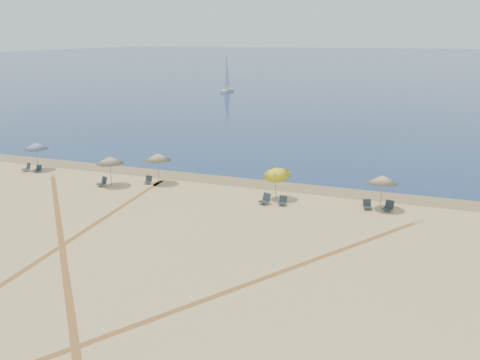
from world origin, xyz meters
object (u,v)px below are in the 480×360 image
object	(u,v)px
umbrella_3	(277,172)
chair_7	(389,207)
umbrella_2	(158,157)
chair_1	(38,169)
chair_4	(265,199)
umbrella_0	(36,146)
chair_2	(103,182)
chair_5	(283,201)
umbrella_1	(110,160)
chair_0	(27,168)
chair_6	(367,205)
umbrella_4	(382,179)
chair_3	(148,180)
sailboat_1	(227,81)

from	to	relation	value
umbrella_3	chair_7	world-z (taller)	umbrella_3
umbrella_2	chair_1	distance (m)	11.37
chair_4	umbrella_0	bearing A→B (deg)	-163.93
umbrella_3	chair_1	distance (m)	21.05
chair_2	chair_5	xyz separation A→B (m)	(14.22, 0.40, -0.03)
chair_5	umbrella_1	bearing A→B (deg)	176.37
umbrella_3	umbrella_2	bearing A→B (deg)	175.97
chair_7	umbrella_2	bearing A→B (deg)	-162.67
chair_0	chair_6	bearing A→B (deg)	21.51
umbrella_4	chair_2	xyz separation A→B (m)	(-20.55, -1.98, -1.71)
chair_5	chair_4	bearing A→B (deg)	-175.02
umbrella_3	chair_3	bearing A→B (deg)	178.47
umbrella_2	chair_2	distance (m)	4.63
umbrella_4	sailboat_1	size ratio (longest dim) A/B	0.34
chair_4	umbrella_4	bearing A→B (deg)	34.99
umbrella_2	sailboat_1	bearing A→B (deg)	107.30
chair_0	chair_3	distance (m)	11.62
umbrella_1	umbrella_4	world-z (taller)	umbrella_4
umbrella_3	chair_2	distance (m)	13.59
umbrella_2	chair_5	bearing A→B (deg)	-10.05
umbrella_2	chair_3	size ratio (longest dim) A/B	3.73
umbrella_3	chair_5	world-z (taller)	umbrella_3
umbrella_2	chair_2	xyz separation A→B (m)	(-3.61, -2.28, -1.79)
umbrella_2	chair_0	world-z (taller)	umbrella_2
umbrella_0	umbrella_2	xyz separation A→B (m)	(11.82, -0.08, 0.03)
umbrella_2	umbrella_4	bearing A→B (deg)	-1.01
chair_0	umbrella_0	bearing A→B (deg)	77.86
chair_3	chair_0	bearing A→B (deg)	172.77
umbrella_3	chair_7	distance (m)	7.88
umbrella_2	umbrella_3	distance (m)	9.81
chair_5	chair_7	xyz separation A→B (m)	(6.87, 1.23, 0.03)
umbrella_4	umbrella_1	bearing A→B (deg)	-175.61
chair_1	chair_7	xyz separation A→B (m)	(28.68, -0.05, 0.05)
umbrella_3	chair_6	size ratio (longest dim) A/B	3.28
umbrella_1	chair_1	xyz separation A→B (m)	(-8.07, 1.23, -1.74)
umbrella_3	chair_3	size ratio (longest dim) A/B	3.90
chair_2	chair_4	world-z (taller)	chair_4
umbrella_0	chair_3	size ratio (longest dim) A/B	3.68
umbrella_2	chair_6	distance (m)	16.24
umbrella_4	chair_1	xyz separation A→B (m)	(-28.13, -0.31, -1.76)
chair_6	sailboat_1	world-z (taller)	sailboat_1
chair_0	chair_3	bearing A→B (deg)	22.95
chair_6	umbrella_2	bearing A→B (deg)	155.89
chair_4	chair_2	bearing A→B (deg)	-157.22
chair_3	chair_7	world-z (taller)	chair_7
umbrella_0	chair_6	world-z (taller)	umbrella_0
umbrella_3	chair_6	bearing A→B (deg)	-0.43
sailboat_1	chair_5	bearing A→B (deg)	-66.69
chair_0	chair_1	world-z (taller)	chair_0
chair_2	chair_3	world-z (taller)	chair_2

